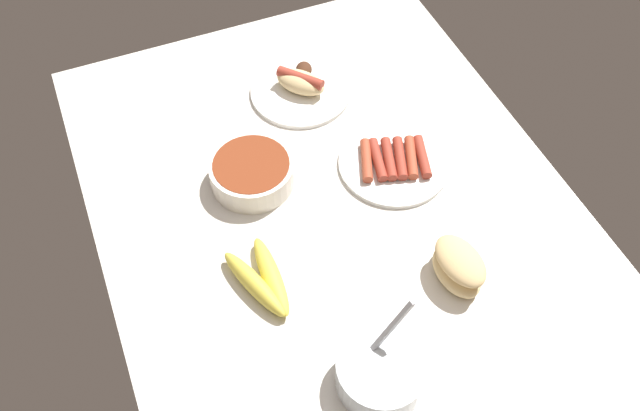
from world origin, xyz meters
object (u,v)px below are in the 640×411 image
object	(u,v)px
bread_stack	(458,266)
banana_bunch	(262,280)
plate_sausages	(394,162)
plate_hotdog_assembled	(301,86)
bowl_chili	(252,172)
bowl_coleslaw	(381,372)

from	to	relation	value
bread_stack	banana_bunch	distance (cm)	34.87
plate_sausages	plate_hotdog_assembled	world-z (taller)	plate_hotdog_assembled
bread_stack	bowl_chili	distance (cm)	43.92
bread_stack	bowl_coleslaw	size ratio (longest dim) A/B	0.76
bread_stack	banana_bunch	world-z (taller)	bread_stack
bowl_coleslaw	plate_hotdog_assembled	distance (cm)	68.67
bowl_coleslaw	plate_sausages	bearing A→B (deg)	-29.11
bowl_chili	bowl_coleslaw	size ratio (longest dim) A/B	1.03
banana_bunch	bowl_coleslaw	xyz separation A→B (cm)	(-24.19, -11.59, 1.69)
bowl_coleslaw	plate_hotdog_assembled	xyz separation A→B (cm)	(67.43, -12.86, -1.80)
banana_bunch	plate_sausages	bearing A→B (deg)	-64.48
bread_stack	bowl_chili	size ratio (longest dim) A/B	0.73
plate_sausages	bowl_chili	size ratio (longest dim) A/B	1.35
banana_bunch	bowl_coleslaw	world-z (taller)	bowl_coleslaw
banana_bunch	bowl_coleslaw	distance (cm)	26.87
plate_sausages	bowl_coleslaw	bearing A→B (deg)	150.89
plate_sausages	bowl_coleslaw	size ratio (longest dim) A/B	1.39
bowl_chili	plate_hotdog_assembled	bearing A→B (deg)	-42.41
plate_sausages	plate_hotdog_assembled	distance (cm)	28.65
plate_hotdog_assembled	bowl_chili	bearing A→B (deg)	137.59
bowl_chili	plate_hotdog_assembled	size ratio (longest dim) A/B	0.75
bread_stack	bowl_coleslaw	world-z (taller)	bowl_coleslaw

